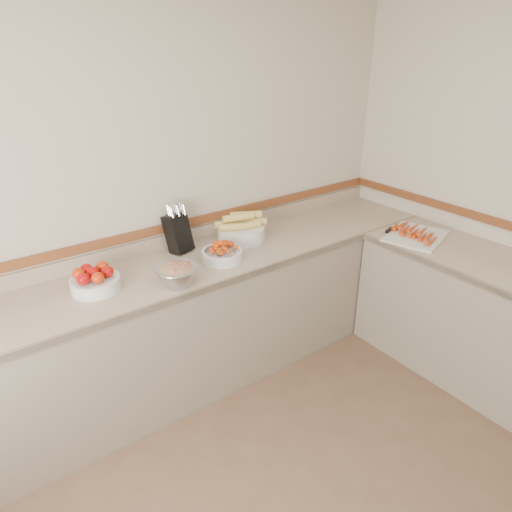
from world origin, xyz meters
TOP-DOWN VIEW (x-y plane):
  - back_wall at (0.00, 2.00)m, footprint 4.00×0.00m
  - counter_back at (0.00, 1.68)m, footprint 4.00×0.65m
  - knife_block at (0.10, 1.90)m, footprint 0.18×0.20m
  - tomato_bowl at (-0.54, 1.71)m, footprint 0.28×0.28m
  - cherry_tomato_bowl at (0.26, 1.60)m, footprint 0.27×0.27m
  - corn_bowl at (0.55, 1.81)m, footprint 0.37×0.34m
  - rhubarb_bowl at (-0.14, 1.47)m, footprint 0.26×0.26m
  - cutting_board at (1.62, 1.10)m, footprint 0.56×0.49m

SIDE VIEW (x-z plane):
  - counter_back at x=0.00m, z-range -0.09..0.99m
  - cutting_board at x=1.62m, z-range 0.89..0.95m
  - cherry_tomato_bowl at x=0.26m, z-range 0.88..1.02m
  - tomato_bowl at x=-0.54m, z-range 0.89..1.03m
  - rhubarb_bowl at x=-0.14m, z-range 0.90..1.05m
  - corn_bowl at x=0.55m, z-range 0.88..1.08m
  - knife_block at x=0.10m, z-range 0.87..1.21m
  - back_wall at x=0.00m, z-range -0.70..3.30m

